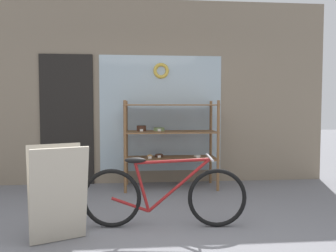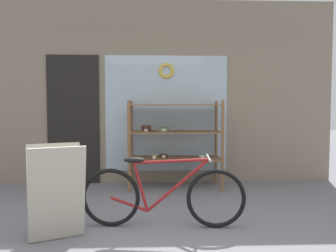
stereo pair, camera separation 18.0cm
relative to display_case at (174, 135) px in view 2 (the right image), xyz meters
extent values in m
cube|color=gray|center=(-0.30, 0.41, 0.67)|extent=(5.96, 0.08, 3.01)
cube|color=#A3B7C1|center=(-0.10, 0.36, 0.32)|extent=(2.00, 0.02, 1.90)
cube|color=black|center=(-1.62, 0.36, 0.22)|extent=(0.84, 0.03, 2.10)
torus|color=gold|center=(-0.10, 0.35, 1.02)|extent=(0.26, 0.06, 0.26)
cylinder|color=brown|center=(-0.67, -0.27, -0.15)|extent=(0.04, 0.04, 1.36)
cylinder|color=brown|center=(0.71, -0.27, -0.15)|extent=(0.04, 0.04, 1.36)
cylinder|color=brown|center=(-0.67, 0.25, -0.15)|extent=(0.04, 0.04, 1.36)
cylinder|color=brown|center=(0.71, 0.25, -0.15)|extent=(0.04, 0.04, 1.36)
cube|color=brown|center=(0.02, -0.01, -0.37)|extent=(1.42, 0.56, 0.02)
cube|color=brown|center=(0.02, -0.01, 0.04)|extent=(1.42, 0.56, 0.02)
cube|color=brown|center=(0.02, -0.01, 0.46)|extent=(1.42, 0.56, 0.02)
cylinder|color=#7A995B|center=(-0.15, 0.11, 0.08)|extent=(0.17, 0.17, 0.05)
cube|color=white|center=(-0.15, 0.01, 0.07)|extent=(0.05, 0.00, 0.04)
torus|color=beige|center=(0.45, 0.02, -0.35)|extent=(0.11, 0.11, 0.03)
cube|color=white|center=(0.45, -0.05, -0.34)|extent=(0.05, 0.00, 0.04)
torus|color=#4C2D1E|center=(-0.15, 0.10, -0.34)|extent=(0.14, 0.14, 0.05)
cube|color=white|center=(-0.15, 0.02, -0.34)|extent=(0.05, 0.00, 0.04)
ellipsoid|color=#AD7F4C|center=(-0.31, -0.01, -0.33)|extent=(0.09, 0.07, 0.06)
cube|color=white|center=(-0.31, -0.07, -0.34)|extent=(0.05, 0.00, 0.04)
cylinder|color=#422619|center=(-0.43, 0.10, 0.09)|extent=(0.15, 0.15, 0.08)
cube|color=white|center=(-0.43, 0.02, 0.07)|extent=(0.05, 0.00, 0.04)
torus|color=black|center=(-0.75, -1.64, -0.52)|extent=(0.62, 0.09, 0.62)
torus|color=black|center=(0.35, -1.73, -0.52)|extent=(0.62, 0.09, 0.62)
cylinder|color=maroon|center=(-0.05, -1.69, -0.39)|extent=(0.65, 0.08, 0.57)
cylinder|color=maroon|center=(-0.12, -1.69, -0.13)|extent=(0.77, 0.09, 0.07)
cylinder|color=maroon|center=(-0.44, -1.67, -0.41)|extent=(0.17, 0.04, 0.51)
cylinder|color=maroon|center=(-0.56, -1.66, -0.59)|extent=(0.40, 0.06, 0.17)
ellipsoid|color=black|center=(-0.50, -1.66, -0.12)|extent=(0.23, 0.11, 0.06)
cylinder|color=#B2B2B7|center=(0.26, -1.72, -0.09)|extent=(0.06, 0.46, 0.02)
cube|color=#B2A893|center=(-1.18, -2.04, -0.38)|extent=(0.54, 0.38, 0.89)
cube|color=#B2A893|center=(-1.25, -1.88, -0.38)|extent=(0.54, 0.38, 0.89)
camera|label=1|loc=(-0.46, -5.03, 0.42)|focal=35.00mm
camera|label=2|loc=(-0.28, -5.04, 0.42)|focal=35.00mm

